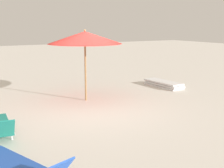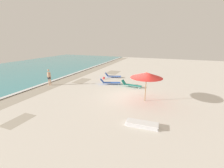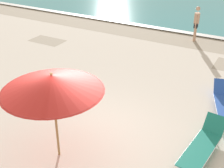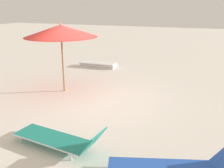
% 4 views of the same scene
% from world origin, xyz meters
% --- Properties ---
extents(ground_plane, '(60.00, 60.00, 0.16)m').
position_xyz_m(ground_plane, '(0.00, 0.01, -0.08)').
color(ground_plane, silver).
extents(beach_umbrella, '(2.49, 2.49, 2.42)m').
position_xyz_m(beach_umbrella, '(-0.25, -1.04, 2.14)').
color(beach_umbrella, '#9E7547').
rests_on(beach_umbrella, ground_plane).
extents(lounger_stack, '(0.69, 1.91, 0.24)m').
position_xyz_m(lounger_stack, '(-4.08, -1.49, 0.12)').
color(lounger_stack, white).
rests_on(lounger_stack, ground_plane).
extents(sun_lounger_under_umbrella, '(1.10, 2.16, 0.63)m').
position_xyz_m(sun_lounger_under_umbrella, '(6.13, 4.19, 0.22)').
color(sun_lounger_under_umbrella, blue).
rests_on(sun_lounger_under_umbrella, ground_plane).
extents(sun_lounger_beside_umbrella, '(0.83, 2.20, 0.63)m').
position_xyz_m(sun_lounger_beside_umbrella, '(3.04, 0.95, 0.22)').
color(sun_lounger_beside_umbrella, '#1E8475').
rests_on(sun_lounger_beside_umbrella, ground_plane).
extents(sun_lounger_near_water_left, '(1.29, 2.32, 0.60)m').
position_xyz_m(sun_lounger_near_water_left, '(3.13, 3.37, 0.22)').
color(sun_lounger_near_water_left, blue).
rests_on(sun_lounger_near_water_left, ground_plane).
extents(beachgoer_wading_adult, '(0.27, 0.45, 1.76)m').
position_xyz_m(beachgoer_wading_adult, '(0.42, 9.38, 1.00)').
color(beachgoer_wading_adult, tan).
rests_on(beachgoer_wading_adult, ground_plane).
extents(beach_ball, '(0.31, 0.31, 0.31)m').
position_xyz_m(beach_ball, '(4.93, 4.95, 0.15)').
color(beach_ball, red).
rests_on(beach_ball, ground_plane).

